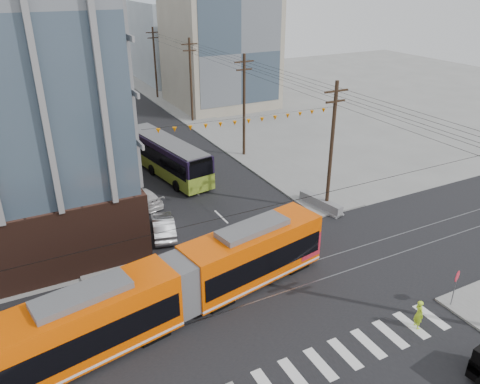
# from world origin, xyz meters

# --- Properties ---
(ground) EXTENTS (160.00, 160.00, 0.00)m
(ground) POSITION_xyz_m (0.00, 0.00, 0.00)
(ground) COLOR slate
(bg_bldg_ne_near) EXTENTS (14.00, 14.00, 16.00)m
(bg_bldg_ne_near) POSITION_xyz_m (16.00, 48.00, 8.00)
(bg_bldg_ne_near) COLOR gray
(bg_bldg_ne_near) RESTS_ON ground
(bg_bldg_ne_far) EXTENTS (16.00, 16.00, 14.00)m
(bg_bldg_ne_far) POSITION_xyz_m (18.00, 68.00, 7.00)
(bg_bldg_ne_far) COLOR #8C99A5
(bg_bldg_ne_far) RESTS_ON ground
(utility_pole_far) EXTENTS (0.30, 0.30, 11.00)m
(utility_pole_far) POSITION_xyz_m (8.50, 56.00, 5.50)
(utility_pole_far) COLOR black
(utility_pole_far) RESTS_ON ground
(streetcar) EXTENTS (20.74, 6.59, 3.96)m
(streetcar) POSITION_xyz_m (-7.35, 4.08, 1.98)
(streetcar) COLOR #EA4E00
(streetcar) RESTS_ON ground
(city_bus) EXTENTS (4.90, 13.36, 3.71)m
(city_bus) POSITION_xyz_m (-0.80, 24.99, 1.85)
(city_bus) COLOR black
(city_bus) RESTS_ON ground
(parked_car_silver) EXTENTS (2.68, 4.91, 1.53)m
(parked_car_silver) POSITION_xyz_m (-5.18, 13.43, 0.77)
(parked_car_silver) COLOR #B1B2B7
(parked_car_silver) RESTS_ON ground
(parked_car_white) EXTENTS (3.07, 5.20, 1.42)m
(parked_car_white) POSITION_xyz_m (-5.15, 19.26, 0.71)
(parked_car_white) COLOR silver
(parked_car_white) RESTS_ON ground
(parked_car_grey) EXTENTS (2.59, 5.23, 1.43)m
(parked_car_grey) POSITION_xyz_m (-5.63, 25.02, 0.71)
(parked_car_grey) COLOR slate
(parked_car_grey) RESTS_ON ground
(pedestrian) EXTENTS (0.60, 0.76, 1.82)m
(pedestrian) POSITION_xyz_m (4.15, -3.23, 0.91)
(pedestrian) COLOR #C0F027
(pedestrian) RESTS_ON ground
(stop_sign) EXTENTS (0.93, 0.93, 2.39)m
(stop_sign) POSITION_xyz_m (7.37, -2.86, 1.20)
(stop_sign) COLOR red
(stop_sign) RESTS_ON ground
(jersey_barrier) EXTENTS (1.78, 4.58, 0.89)m
(jersey_barrier) POSITION_xyz_m (8.30, 11.55, 0.45)
(jersey_barrier) COLOR gray
(jersey_barrier) RESTS_ON ground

